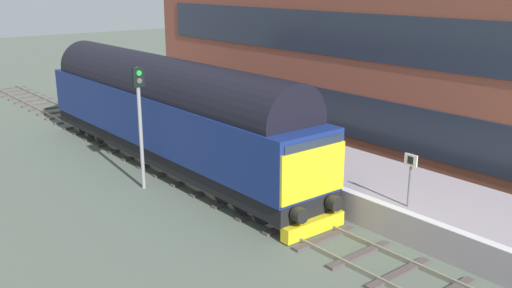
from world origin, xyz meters
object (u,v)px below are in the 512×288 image
diesel_locomotive (165,109)px  platform_number_sign (410,172)px  signal_post_near (140,115)px  waiting_passenger (241,115)px

diesel_locomotive → platform_number_sign: size_ratio=10.84×
signal_post_near → platform_number_sign: bearing=-64.4°
platform_number_sign → waiting_passenger: platform_number_sign is taller
diesel_locomotive → signal_post_near: bearing=-138.7°
diesel_locomotive → waiting_passenger: diesel_locomotive is taller
signal_post_near → waiting_passenger: (5.26, 0.70, -0.90)m
signal_post_near → waiting_passenger: 5.38m
signal_post_near → platform_number_sign: size_ratio=2.78×
diesel_locomotive → signal_post_near: 2.90m
diesel_locomotive → signal_post_near: (-2.15, -1.89, 0.41)m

